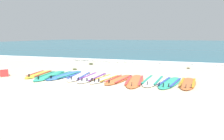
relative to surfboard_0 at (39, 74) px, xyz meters
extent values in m
plane|color=beige|center=(2.84, -0.49, -0.04)|extent=(80.00, 80.00, 0.00)
cube|color=#23667A|center=(2.84, 35.40, 0.01)|extent=(80.00, 60.00, 0.10)
cube|color=white|center=(2.84, 5.80, 0.02)|extent=(80.00, 0.80, 0.11)
ellipsoid|color=yellow|center=(0.00, 0.00, 0.00)|extent=(0.87, 2.25, 0.07)
cube|color=#D13838|center=(-0.20, -0.03, 0.04)|extent=(0.31, 1.53, 0.01)
cube|color=#D13838|center=(0.20, 0.03, 0.04)|extent=(0.31, 1.53, 0.01)
cube|color=black|center=(0.13, -0.85, 0.09)|extent=(0.03, 0.09, 0.11)
ellipsoid|color=#2DB793|center=(0.67, -0.15, 0.00)|extent=(0.99, 2.65, 0.07)
cube|color=teal|center=(0.44, -0.18, 0.04)|extent=(0.33, 1.81, 0.01)
cube|color=teal|center=(0.90, -0.12, 0.04)|extent=(0.33, 1.81, 0.01)
cube|color=black|center=(0.81, -1.15, 0.09)|extent=(0.02, 0.09, 0.11)
ellipsoid|color=#3875CC|center=(1.23, 0.13, 0.00)|extent=(0.77, 2.55, 0.07)
cube|color=teal|center=(1.00, 0.14, 0.04)|extent=(0.19, 1.77, 0.01)
cube|color=teal|center=(1.45, 0.12, 0.04)|extent=(0.19, 1.77, 0.01)
cube|color=black|center=(1.17, -0.85, 0.09)|extent=(0.02, 0.09, 0.11)
ellipsoid|color=white|center=(1.91, 0.12, 0.00)|extent=(0.90, 2.42, 0.07)
cube|color=#334CB2|center=(1.70, 0.09, 0.04)|extent=(0.30, 1.65, 0.01)
cube|color=#334CB2|center=(2.12, 0.15, 0.04)|extent=(0.30, 1.65, 0.01)
cube|color=black|center=(2.03, -0.80, 0.09)|extent=(0.02, 0.09, 0.11)
ellipsoid|color=white|center=(2.54, 0.08, 0.00)|extent=(0.64, 2.57, 0.07)
cube|color=purple|center=(2.31, 0.08, 0.04)|extent=(0.09, 1.80, 0.01)
cube|color=purple|center=(2.77, 0.08, 0.04)|extent=(0.09, 1.80, 0.01)
cube|color=black|center=(2.54, -0.92, 0.09)|extent=(0.01, 0.09, 0.11)
cube|color=black|center=(2.36, -0.86, 0.09)|extent=(0.01, 0.09, 0.11)
cube|color=black|center=(2.71, -0.86, 0.09)|extent=(0.01, 0.09, 0.11)
ellipsoid|color=white|center=(3.15, -0.06, 0.00)|extent=(0.85, 2.18, 0.07)
cube|color=gold|center=(2.96, -0.03, 0.04)|extent=(0.30, 1.48, 0.01)
cube|color=gold|center=(3.33, -0.08, 0.04)|extent=(0.30, 1.48, 0.01)
cube|color=black|center=(3.02, -0.87, 0.09)|extent=(0.03, 0.09, 0.11)
cube|color=black|center=(2.89, -0.79, 0.09)|extent=(0.03, 0.09, 0.11)
cube|color=black|center=(3.17, -0.84, 0.09)|extent=(0.03, 0.09, 0.11)
ellipsoid|color=orange|center=(3.69, -0.05, 0.00)|extent=(0.80, 2.30, 0.07)
cube|color=#D13838|center=(3.49, -0.03, 0.04)|extent=(0.24, 1.58, 0.01)
cube|color=#D13838|center=(3.89, -0.07, 0.04)|extent=(0.24, 1.58, 0.01)
cube|color=black|center=(3.60, -0.92, 0.09)|extent=(0.02, 0.09, 0.11)
ellipsoid|color=orange|center=(4.34, -0.10, 0.00)|extent=(0.98, 2.66, 0.07)
cube|color=#D13838|center=(4.11, -0.13, 0.04)|extent=(0.33, 1.81, 0.01)
cube|color=#D13838|center=(4.57, -0.07, 0.04)|extent=(0.33, 1.81, 0.01)
cube|color=black|center=(4.47, -1.10, 0.09)|extent=(0.02, 0.09, 0.11)
ellipsoid|color=white|center=(4.98, 0.18, 0.00)|extent=(0.72, 2.47, 0.07)
cube|color=teal|center=(4.76, 0.19, 0.04)|extent=(0.16, 1.72, 0.01)
cube|color=teal|center=(5.20, 0.17, 0.04)|extent=(0.16, 1.72, 0.01)
cube|color=black|center=(4.94, -0.77, 0.09)|extent=(0.02, 0.09, 0.11)
ellipsoid|color=#2DB793|center=(5.63, -0.02, 0.00)|extent=(0.94, 2.38, 0.07)
cube|color=#334CB2|center=(5.42, 0.01, 0.04)|extent=(0.33, 1.62, 0.01)
cube|color=#334CB2|center=(5.84, -0.06, 0.04)|extent=(0.33, 1.62, 0.01)
cube|color=black|center=(5.49, -0.92, 0.09)|extent=(0.03, 0.09, 0.11)
cube|color=black|center=(5.34, -0.83, 0.09)|extent=(0.03, 0.09, 0.11)
cube|color=black|center=(5.65, -0.88, 0.09)|extent=(0.03, 0.09, 0.11)
ellipsoid|color=orange|center=(6.24, 0.07, 0.00)|extent=(0.70, 2.30, 0.07)
cube|color=gold|center=(6.04, 0.08, 0.04)|extent=(0.17, 1.59, 0.01)
cube|color=gold|center=(6.45, 0.06, 0.04)|extent=(0.17, 1.59, 0.01)
cube|color=black|center=(6.19, -0.82, 0.09)|extent=(0.02, 0.09, 0.11)
cube|color=black|center=(6.04, -0.75, 0.09)|extent=(0.02, 0.09, 0.11)
cube|color=black|center=(6.35, -0.77, 0.09)|extent=(0.02, 0.09, 0.11)
cube|color=red|center=(-1.24, -0.76, 0.12)|extent=(0.53, 0.50, 0.32)
cube|color=white|center=(-1.24, -0.76, 0.31)|extent=(0.55, 0.52, 0.06)
ellipsoid|color=#384723|center=(0.80, 1.80, 0.00)|extent=(0.22, 0.18, 0.08)
ellipsoid|color=#2D381E|center=(0.76, 3.93, 0.01)|extent=(0.27, 0.21, 0.09)
ellipsoid|color=#4C4228|center=(6.25, 4.04, -0.01)|extent=(0.18, 0.14, 0.06)
camera|label=1|loc=(6.21, -8.34, 1.71)|focal=36.38mm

